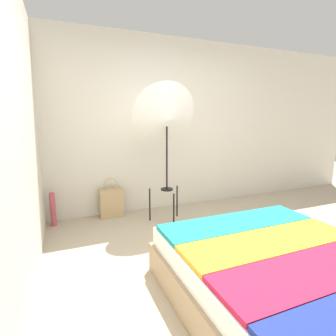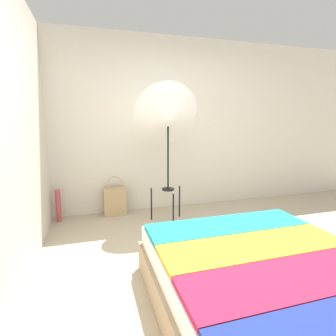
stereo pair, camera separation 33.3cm
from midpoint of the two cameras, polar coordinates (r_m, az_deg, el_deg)
ground_plane at (r=2.63m, az=16.78°, el=-22.02°), size 14.00×14.00×0.00m
wall_back at (r=4.07m, az=1.79°, el=9.24°), size 8.00×0.05×2.60m
wall_side_left at (r=2.86m, az=-25.63°, el=7.65°), size 0.05×8.00×2.60m
bed at (r=2.18m, az=25.88°, el=-22.95°), size 1.53×1.81×0.47m
photo_umbrella at (r=3.43m, az=2.84°, el=10.90°), size 0.87×0.54×1.87m
tote_bag at (r=3.94m, az=-9.07°, el=-7.07°), size 0.33×0.16×0.58m
paper_roll at (r=3.87m, az=-20.51°, el=-7.72°), size 0.07×0.07×0.45m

